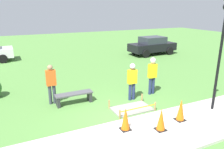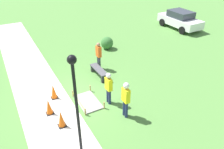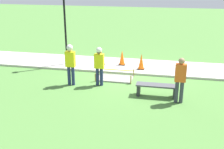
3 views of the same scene
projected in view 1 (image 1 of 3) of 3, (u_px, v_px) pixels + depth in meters
The scene contains 12 objects.
ground_plane at pixel (124, 121), 8.05m from camera, with size 60.00×60.00×0.00m, color #51843D.
sidewalk at pixel (142, 137), 6.97m from camera, with size 28.00×2.45×0.10m.
wet_concrete_patch at pixel (132, 109), 8.96m from camera, with size 1.65×1.02×0.37m.
traffic_cone_near_patch at pixel (126, 119), 7.21m from camera, with size 0.34×0.34×0.78m.
traffic_cone_far_patch at pixel (161, 120), 7.20m from camera, with size 0.34×0.34×0.77m.
traffic_cone_sidewalk_edge at pixel (181, 110), 7.83m from camera, with size 0.34×0.34×0.80m.
park_bench at pixel (74, 96), 9.44m from camera, with size 1.61×0.44×0.49m.
worker_supervisor at pixel (152, 73), 10.30m from camera, with size 0.40×0.26×1.80m.
worker_assistant at pixel (132, 79), 9.66m from camera, with size 0.40×0.24×1.70m.
bystander_in_orange_shirt at pixel (51, 82), 9.26m from camera, with size 0.40×0.23×1.74m.
lamppost_near at pixel (222, 43), 8.04m from camera, with size 0.28×0.28×4.09m.
parked_car_black at pixel (152, 45), 19.38m from camera, with size 4.24×2.09×1.57m.
Camera 1 is at (-3.46, -6.32, 4.01)m, focal length 35.00 mm.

